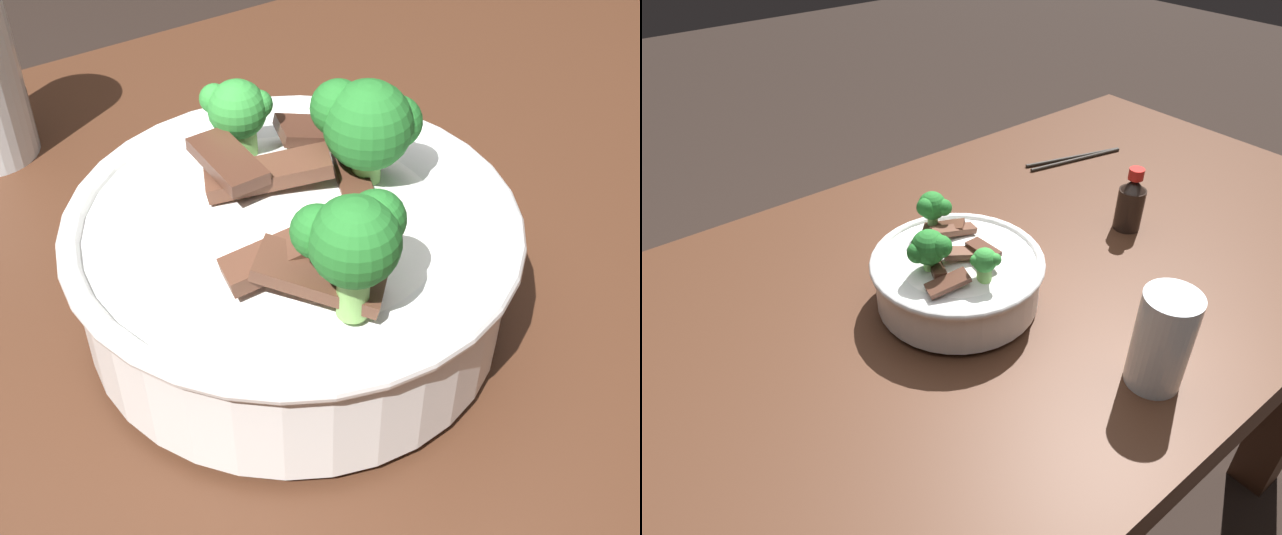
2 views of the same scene
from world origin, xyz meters
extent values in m
cube|color=#472819|center=(0.00, 0.00, 0.76)|extent=(1.38, 0.78, 0.06)
cube|color=#472819|center=(0.60, 0.31, 0.37)|extent=(0.09, 0.09, 0.73)
cylinder|color=white|center=(0.14, 0.02, 0.79)|extent=(0.10, 0.10, 0.01)
cylinder|color=white|center=(0.14, 0.02, 0.83)|extent=(0.23, 0.23, 0.06)
torus|color=white|center=(0.14, 0.02, 0.86)|extent=(0.24, 0.24, 0.01)
ellipsoid|color=white|center=(0.14, 0.02, 0.85)|extent=(0.19, 0.19, 0.06)
cube|color=#4C2B1E|center=(0.19, 0.07, 0.87)|extent=(0.06, 0.04, 0.02)
cube|color=#563323|center=(0.12, -0.04, 0.88)|extent=(0.06, 0.06, 0.02)
cube|color=#4C2B1E|center=(0.18, 0.03, 0.87)|extent=(0.04, 0.06, 0.02)
cube|color=#563323|center=(0.11, -0.02, 0.88)|extent=(0.07, 0.03, 0.02)
cube|color=#4C2B1E|center=(0.12, 0.05, 0.89)|extent=(0.02, 0.05, 0.01)
cube|color=#563323|center=(0.13, 0.04, 0.88)|extent=(0.07, 0.05, 0.02)
cylinder|color=#6BA84C|center=(0.18, 0.02, 0.88)|extent=(0.02, 0.02, 0.02)
sphere|color=#237028|center=(0.18, 0.02, 0.90)|extent=(0.05, 0.05, 0.05)
sphere|color=#237028|center=(0.20, 0.02, 0.90)|extent=(0.03, 0.03, 0.03)
sphere|color=#237028|center=(0.18, 0.04, 0.91)|extent=(0.03, 0.03, 0.03)
cylinder|color=#7AB256|center=(0.12, -0.05, 0.88)|extent=(0.01, 0.01, 0.03)
sphere|color=#237028|center=(0.12, -0.05, 0.91)|extent=(0.04, 0.04, 0.04)
sphere|color=#237028|center=(0.14, -0.05, 0.91)|extent=(0.03, 0.03, 0.03)
sphere|color=#237028|center=(0.11, -0.04, 0.91)|extent=(0.02, 0.02, 0.02)
cylinder|color=#6BA84C|center=(0.14, 0.08, 0.88)|extent=(0.02, 0.02, 0.02)
sphere|color=green|center=(0.14, 0.08, 0.90)|extent=(0.03, 0.03, 0.03)
sphere|color=green|center=(0.15, 0.08, 0.90)|extent=(0.02, 0.02, 0.02)
sphere|color=green|center=(0.13, 0.09, 0.90)|extent=(0.02, 0.02, 0.02)
camera|label=1|loc=(-0.04, -0.27, 1.14)|focal=47.74mm
camera|label=2|loc=(0.52, 0.52, 1.32)|focal=32.12mm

